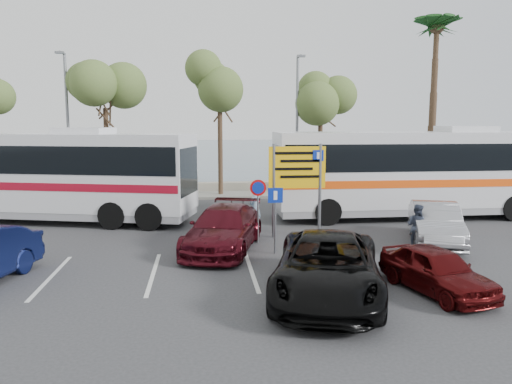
{
  "coord_description": "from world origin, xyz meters",
  "views": [
    {
      "loc": [
        -2.66,
        -15.47,
        4.45
      ],
      "look_at": [
        -0.6,
        3.0,
        1.8
      ],
      "focal_mm": 35.0,
      "sensor_mm": 36.0,
      "label": 1
    }
  ],
  "objects": [
    {
      "name": "ground",
      "position": [
        0.0,
        0.0,
        0.0
      ],
      "size": [
        120.0,
        120.0,
        0.0
      ],
      "primitive_type": "plane",
      "color": "#303033",
      "rests_on": "ground"
    },
    {
      "name": "kerb_strip",
      "position": [
        0.0,
        14.0,
        0.07
      ],
      "size": [
        44.0,
        2.4,
        0.15
      ],
      "primitive_type": "cube",
      "color": "gray",
      "rests_on": "ground"
    },
    {
      "name": "seawall",
      "position": [
        0.0,
        16.0,
        0.3
      ],
      "size": [
        48.0,
        0.8,
        0.6
      ],
      "primitive_type": "cube",
      "color": "gray",
      "rests_on": "ground"
    },
    {
      "name": "sea",
      "position": [
        0.0,
        60.0,
        0.01
      ],
      "size": [
        140.0,
        140.0,
        0.0
      ],
      "primitive_type": "plane",
      "color": "#415A69",
      "rests_on": "ground"
    },
    {
      "name": "tree_left",
      "position": [
        -8.0,
        14.0,
        6.0
      ],
      "size": [
        3.2,
        3.2,
        7.2
      ],
      "color": "#382619",
      "rests_on": "kerb_strip"
    },
    {
      "name": "tree_mid",
      "position": [
        -1.5,
        14.0,
        6.65
      ],
      "size": [
        3.2,
        3.2,
        8.0
      ],
      "color": "#382619",
      "rests_on": "kerb_strip"
    },
    {
      "name": "tree_right",
      "position": [
        4.5,
        14.0,
        6.17
      ],
      "size": [
        3.2,
        3.2,
        7.4
      ],
      "color": "#382619",
      "rests_on": "kerb_strip"
    },
    {
      "name": "palm_tree",
      "position": [
        11.5,
        14.0,
        9.87
      ],
      "size": [
        4.8,
        4.8,
        11.2
      ],
      "color": "#382619",
      "rests_on": "kerb_strip"
    },
    {
      "name": "street_lamp_left",
      "position": [
        -10.0,
        13.52,
        4.6
      ],
      "size": [
        0.45,
        1.15,
        8.01
      ],
      "color": "slate",
      "rests_on": "kerb_strip"
    },
    {
      "name": "street_lamp_right",
      "position": [
        3.0,
        13.52,
        4.6
      ],
      "size": [
        0.45,
        1.15,
        8.01
      ],
      "color": "slate",
      "rests_on": "kerb_strip"
    },
    {
      "name": "direction_sign",
      "position": [
        1.0,
        3.2,
        2.43
      ],
      "size": [
        2.2,
        0.12,
        3.6
      ],
      "color": "slate",
      "rests_on": "ground"
    },
    {
      "name": "sign_no_stop",
      "position": [
        -0.6,
        2.38,
        1.58
      ],
      "size": [
        0.6,
        0.08,
        2.35
      ],
      "color": "slate",
      "rests_on": "ground"
    },
    {
      "name": "sign_parking",
      "position": [
        -0.2,
        0.79,
        1.47
      ],
      "size": [
        0.5,
        0.07,
        2.25
      ],
      "color": "slate",
      "rests_on": "ground"
    },
    {
      "name": "lane_markings",
      "position": [
        -1.14,
        -1.0,
        0.0
      ],
      "size": [
        12.02,
        4.2,
        0.01
      ],
      "primitive_type": null,
      "color": "silver",
      "rests_on": "ground"
    },
    {
      "name": "coach_bus_left",
      "position": [
        -9.63,
        7.56,
        1.94
      ],
      "size": [
        13.68,
        6.16,
        4.18
      ],
      "color": "silver",
      "rests_on": "ground"
    },
    {
      "name": "coach_bus_right",
      "position": [
        7.5,
        6.5,
        1.96
      ],
      "size": [
        13.58,
        2.94,
        4.23
      ],
      "color": "silver",
      "rests_on": "ground"
    },
    {
      "name": "car_maroon",
      "position": [
        -1.91,
        1.5,
        0.75
      ],
      "size": [
        3.45,
        5.56,
        1.5
      ],
      "primitive_type": "imported",
      "rotation": [
        0.0,
        0.0,
        -0.28
      ],
      "color": "#460B14",
      "rests_on": "ground"
    },
    {
      "name": "car_red",
      "position": [
        3.41,
        -3.5,
        0.61
      ],
      "size": [
        2.25,
        3.81,
        1.22
      ],
      "primitive_type": "imported",
      "rotation": [
        0.0,
        0.0,
        0.24
      ],
      "color": "#4B0A0B",
      "rests_on": "ground"
    },
    {
      "name": "suv_black",
      "position": [
        0.5,
        -3.5,
        0.79
      ],
      "size": [
        4.02,
        6.15,
        1.57
      ],
      "primitive_type": "imported",
      "rotation": [
        0.0,
        0.0,
        -0.27
      ],
      "color": "black",
      "rests_on": "ground"
    },
    {
      "name": "car_silver_b",
      "position": [
        5.81,
        1.5,
        0.75
      ],
      "size": [
        2.96,
        4.82,
        1.5
      ],
      "primitive_type": "imported",
      "rotation": [
        0.0,
        0.0,
        -0.33
      ],
      "color": "#95969B",
      "rests_on": "ground"
    },
    {
      "name": "pedestrian_near",
      "position": [
        -0.42,
        5.0,
        0.87
      ],
      "size": [
        0.75,
        0.74,
        1.75
      ],
      "primitive_type": "imported",
      "rotation": [
        0.0,
        0.0,
        3.9
      ],
      "color": "#819EBB",
      "rests_on": "ground"
    },
    {
      "name": "pedestrian_far",
      "position": [
        4.88,
        1.0,
        0.78
      ],
      "size": [
        0.92,
        0.97,
        1.57
      ],
      "primitive_type": "imported",
      "rotation": [
        0.0,
        0.0,
        2.18
      ],
      "color": "#343C4F",
      "rests_on": "ground"
    }
  ]
}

